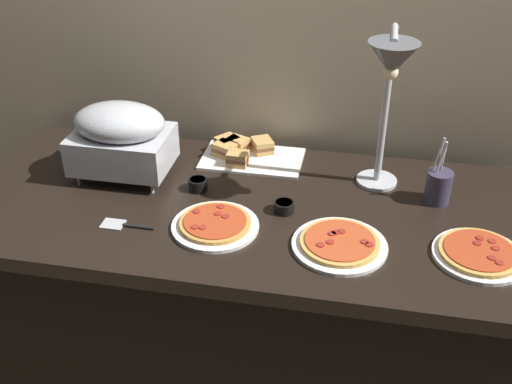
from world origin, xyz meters
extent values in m
plane|color=brown|center=(0.00, 0.00, 0.00)|extent=(8.00, 8.00, 0.00)
cube|color=#C6B593|center=(0.00, 0.50, 1.20)|extent=(4.40, 0.04, 2.40)
cube|color=black|center=(0.00, 0.00, 0.73)|extent=(1.90, 0.84, 0.05)
cube|color=black|center=(0.00, 0.00, 0.35)|extent=(1.75, 0.74, 0.71)
cylinder|color=#B7BABF|center=(-0.61, 0.01, 0.78)|extent=(0.01, 0.01, 0.04)
cylinder|color=#B7BABF|center=(-0.35, 0.01, 0.78)|extent=(0.01, 0.01, 0.04)
cylinder|color=#B7BABF|center=(-0.61, 0.20, 0.78)|extent=(0.01, 0.01, 0.04)
cylinder|color=#B7BABF|center=(-0.35, 0.20, 0.78)|extent=(0.01, 0.01, 0.04)
cube|color=#B7BABF|center=(-0.48, 0.10, 0.86)|extent=(0.33, 0.24, 0.13)
ellipsoid|color=#B7BABF|center=(-0.48, 0.10, 0.97)|extent=(0.32, 0.23, 0.13)
cylinder|color=#B7BABF|center=(0.40, 0.23, 0.77)|extent=(0.14, 0.14, 0.01)
cylinder|color=#B7BABF|center=(0.40, 0.23, 1.04)|extent=(0.02, 0.02, 0.54)
cylinder|color=#B7BABF|center=(0.40, 0.15, 1.31)|extent=(0.02, 0.16, 0.02)
cone|color=#595B60|center=(0.40, 0.07, 1.26)|extent=(0.15, 0.15, 0.10)
sphere|color=#F9EAB2|center=(0.40, 0.07, 1.22)|extent=(0.04, 0.04, 0.04)
cylinder|color=white|center=(-0.09, -0.15, 0.77)|extent=(0.27, 0.27, 0.01)
cylinder|color=#C68E42|center=(-0.09, -0.15, 0.78)|extent=(0.22, 0.22, 0.01)
cylinder|color=#AD3D1E|center=(-0.09, -0.15, 0.79)|extent=(0.20, 0.20, 0.00)
cylinder|color=maroon|center=(-0.14, -0.20, 0.79)|extent=(0.02, 0.02, 0.00)
cylinder|color=maroon|center=(-0.06, -0.13, 0.79)|extent=(0.02, 0.02, 0.00)
cylinder|color=maroon|center=(-0.09, -0.12, 0.79)|extent=(0.02, 0.02, 0.00)
cylinder|color=maroon|center=(-0.11, -0.20, 0.79)|extent=(0.02, 0.02, 0.00)
cylinder|color=maroon|center=(-0.09, -0.07, 0.79)|extent=(0.02, 0.02, 0.00)
cylinder|color=maroon|center=(-0.16, -0.12, 0.79)|extent=(0.02, 0.02, 0.00)
cylinder|color=white|center=(0.70, -0.15, 0.77)|extent=(0.27, 0.27, 0.01)
cylinder|color=gold|center=(0.70, -0.15, 0.78)|extent=(0.23, 0.23, 0.01)
cylinder|color=#AD3D1E|center=(0.70, -0.15, 0.79)|extent=(0.20, 0.20, 0.00)
cylinder|color=maroon|center=(0.70, -0.09, 0.79)|extent=(0.02, 0.02, 0.00)
cylinder|color=maroon|center=(0.74, -0.10, 0.79)|extent=(0.02, 0.02, 0.00)
cylinder|color=maroon|center=(0.69, -0.12, 0.79)|extent=(0.02, 0.02, 0.00)
cylinder|color=maroon|center=(0.75, -0.20, 0.79)|extent=(0.02, 0.02, 0.00)
cylinder|color=maroon|center=(0.74, -0.14, 0.79)|extent=(0.02, 0.02, 0.00)
cylinder|color=maroon|center=(0.73, -0.19, 0.79)|extent=(0.02, 0.02, 0.00)
cylinder|color=white|center=(0.30, -0.18, 0.77)|extent=(0.28, 0.28, 0.01)
cylinder|color=gold|center=(0.30, -0.18, 0.78)|extent=(0.24, 0.24, 0.01)
cylinder|color=#B74723|center=(0.30, -0.18, 0.79)|extent=(0.21, 0.21, 0.00)
cylinder|color=maroon|center=(0.28, -0.15, 0.79)|extent=(0.02, 0.02, 0.00)
cylinder|color=maroon|center=(0.27, -0.16, 0.79)|extent=(0.02, 0.02, 0.00)
cylinder|color=maroon|center=(0.30, -0.14, 0.79)|extent=(0.02, 0.02, 0.00)
cylinder|color=maroon|center=(0.37, -0.18, 0.79)|extent=(0.02, 0.02, 0.00)
cylinder|color=maroon|center=(0.27, -0.20, 0.79)|extent=(0.02, 0.02, 0.00)
cylinder|color=maroon|center=(0.25, -0.22, 0.79)|extent=(0.02, 0.02, 0.00)
cylinder|color=maroon|center=(0.39, -0.19, 0.79)|extent=(0.02, 0.02, 0.00)
cube|color=white|center=(-0.06, 0.30, 0.77)|extent=(0.37, 0.23, 0.01)
cube|color=tan|center=(-0.10, 0.24, 0.78)|extent=(0.08, 0.07, 0.02)
cube|color=brown|center=(-0.10, 0.24, 0.80)|extent=(0.08, 0.07, 0.01)
cube|color=tan|center=(-0.10, 0.24, 0.81)|extent=(0.08, 0.07, 0.02)
cube|color=tan|center=(-0.13, 0.34, 0.78)|extent=(0.10, 0.09, 0.02)
cube|color=brown|center=(-0.13, 0.34, 0.80)|extent=(0.10, 0.09, 0.01)
cube|color=tan|center=(-0.13, 0.34, 0.81)|extent=(0.10, 0.09, 0.02)
cube|color=tan|center=(-0.03, 0.35, 0.78)|extent=(0.10, 0.10, 0.02)
cube|color=brown|center=(-0.03, 0.35, 0.80)|extent=(0.10, 0.10, 0.01)
cube|color=tan|center=(-0.03, 0.35, 0.81)|extent=(0.10, 0.10, 0.02)
cube|color=tan|center=(-0.17, 0.35, 0.78)|extent=(0.10, 0.10, 0.02)
cube|color=brown|center=(-0.17, 0.35, 0.80)|extent=(0.10, 0.10, 0.01)
cube|color=tan|center=(-0.17, 0.35, 0.81)|extent=(0.10, 0.10, 0.02)
cube|color=tan|center=(-0.16, 0.30, 0.78)|extent=(0.10, 0.09, 0.02)
cube|color=brown|center=(-0.16, 0.30, 0.80)|extent=(0.10, 0.09, 0.01)
cube|color=tan|center=(-0.16, 0.30, 0.81)|extent=(0.10, 0.09, 0.02)
cylinder|color=black|center=(-0.20, 0.06, 0.78)|extent=(0.06, 0.06, 0.04)
cylinder|color=#562D14|center=(-0.20, 0.06, 0.80)|extent=(0.05, 0.05, 0.01)
cylinder|color=black|center=(0.11, -0.02, 0.78)|extent=(0.07, 0.07, 0.04)
cylinder|color=gold|center=(0.11, -0.02, 0.79)|extent=(0.05, 0.05, 0.01)
cylinder|color=#383347|center=(0.59, 0.14, 0.82)|extent=(0.08, 0.08, 0.11)
cylinder|color=#B7BABF|center=(0.59, 0.15, 0.89)|extent=(0.01, 0.05, 0.19)
cylinder|color=#B7BABF|center=(0.58, 0.14, 0.87)|extent=(0.04, 0.01, 0.16)
cylinder|color=#B7BABF|center=(0.57, 0.15, 0.89)|extent=(0.04, 0.01, 0.19)
cube|color=#B7BABF|center=(-0.41, -0.20, 0.76)|extent=(0.07, 0.06, 0.00)
cylinder|color=black|center=(-0.32, -0.20, 0.76)|extent=(0.10, 0.01, 0.01)
camera|label=1|loc=(0.34, -1.68, 1.87)|focal=43.64mm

